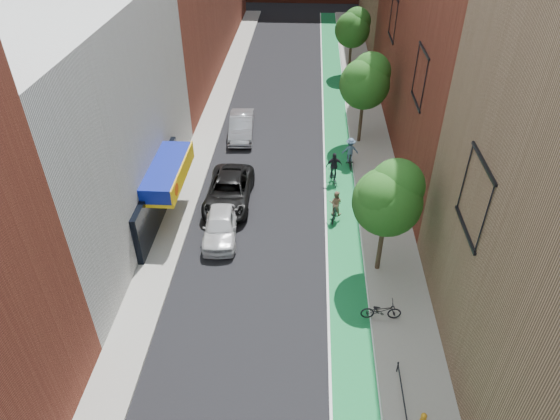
% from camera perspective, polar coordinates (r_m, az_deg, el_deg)
% --- Properties ---
extents(bike_lane, '(2.00, 68.00, 0.01)m').
position_cam_1_polar(bike_lane, '(39.99, 6.44, 9.12)').
color(bike_lane, '#12692C').
rests_on(bike_lane, ground).
extents(sidewalk_left, '(2.00, 68.00, 0.15)m').
position_cam_1_polar(sidewalk_left, '(40.61, -7.97, 9.55)').
color(sidewalk_left, gray).
rests_on(sidewalk_left, ground).
extents(sidewalk_right, '(3.00, 68.00, 0.15)m').
position_cam_1_polar(sidewalk_right, '(40.18, 10.05, 9.03)').
color(sidewalk_right, gray).
rests_on(sidewalk_right, ground).
extents(building_left_white, '(8.00, 20.00, 12.00)m').
position_cam_1_polar(building_left_white, '(29.36, -22.82, 9.06)').
color(building_left_white, silver).
rests_on(building_left_white, ground).
extents(tree_near, '(3.40, 3.36, 6.42)m').
position_cam_1_polar(tree_near, '(24.09, 12.32, 1.47)').
color(tree_near, '#332619').
rests_on(tree_near, ground).
extents(tree_mid, '(3.55, 3.53, 6.74)m').
position_cam_1_polar(tree_mid, '(36.33, 9.75, 14.43)').
color(tree_mid, '#332619').
rests_on(tree_mid, ground).
extents(tree_far, '(3.30, 3.25, 6.21)m').
position_cam_1_polar(tree_far, '(49.68, 8.34, 20.00)').
color(tree_far, '#332619').
rests_on(tree_far, ground).
extents(parked_car_white, '(2.19, 4.76, 1.58)m').
position_cam_1_polar(parked_car_white, '(28.31, -6.81, -1.67)').
color(parked_car_white, silver).
rests_on(parked_car_white, ground).
extents(parked_car_black, '(2.71, 5.86, 1.63)m').
position_cam_1_polar(parked_car_black, '(30.94, -5.87, 2.12)').
color(parked_car_black, black).
rests_on(parked_car_black, ground).
extents(parked_car_silver, '(2.06, 5.09, 1.64)m').
position_cam_1_polar(parked_car_silver, '(38.56, -4.42, 9.53)').
color(parked_car_silver, '#92949A').
rests_on(parked_car_silver, ground).
extents(cyclist_lane_near, '(0.89, 1.82, 1.93)m').
position_cam_1_polar(cyclist_lane_near, '(29.56, 6.32, 0.21)').
color(cyclist_lane_near, black).
rests_on(cyclist_lane_near, ground).
extents(cyclist_lane_mid, '(1.13, 1.68, 2.17)m').
position_cam_1_polar(cyclist_lane_mid, '(32.88, 6.16, 4.45)').
color(cyclist_lane_mid, black).
rests_on(cyclist_lane_mid, ground).
extents(cyclist_lane_far, '(1.19, 1.81, 2.10)m').
position_cam_1_polar(cyclist_lane_far, '(34.81, 7.99, 6.35)').
color(cyclist_lane_far, black).
rests_on(cyclist_lane_far, ground).
extents(parked_bike_far, '(1.92, 0.74, 1.00)m').
position_cam_1_polar(parked_bike_far, '(24.03, 11.48, -11.18)').
color(parked_bike_far, black).
rests_on(parked_bike_far, sidewalk_right).
extents(fire_hydrant, '(0.23, 0.23, 0.67)m').
position_cam_1_polar(fire_hydrant, '(21.18, 16.04, -21.96)').
color(fire_hydrant, orange).
rests_on(fire_hydrant, sidewalk_right).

